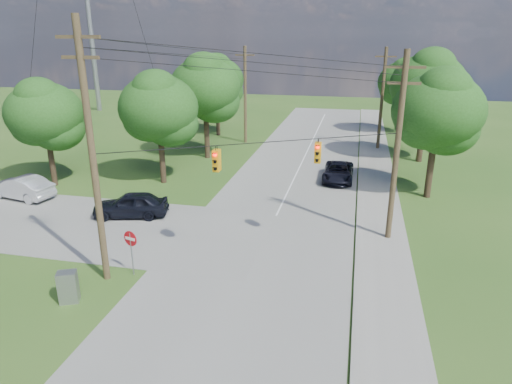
% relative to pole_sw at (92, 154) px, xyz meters
% --- Properties ---
extents(ground, '(140.00, 140.00, 0.00)m').
position_rel_pole_sw_xyz_m(ground, '(4.60, -0.40, -6.23)').
color(ground, '#2C521B').
rests_on(ground, ground).
extents(main_road, '(10.00, 100.00, 0.03)m').
position_rel_pole_sw_xyz_m(main_road, '(6.60, 4.60, -6.21)').
color(main_road, gray).
rests_on(main_road, ground).
extents(sidewalk_east, '(2.60, 100.00, 0.12)m').
position_rel_pole_sw_xyz_m(sidewalk_east, '(13.30, 4.60, -6.17)').
color(sidewalk_east, gray).
rests_on(sidewalk_east, ground).
extents(pole_sw, '(2.00, 0.32, 12.00)m').
position_rel_pole_sw_xyz_m(pole_sw, '(0.00, 0.00, 0.00)').
color(pole_sw, brown).
rests_on(pole_sw, ground).
extents(pole_ne, '(2.00, 0.32, 10.50)m').
position_rel_pole_sw_xyz_m(pole_ne, '(13.50, 7.60, -0.76)').
color(pole_ne, brown).
rests_on(pole_ne, ground).
extents(pole_north_e, '(2.00, 0.32, 10.00)m').
position_rel_pole_sw_xyz_m(pole_north_e, '(13.50, 29.60, -1.10)').
color(pole_north_e, brown).
rests_on(pole_north_e, ground).
extents(pole_north_w, '(2.00, 0.32, 10.00)m').
position_rel_pole_sw_xyz_m(pole_north_w, '(-0.40, 29.60, -1.10)').
color(pole_north_w, brown).
rests_on(pole_north_w, ground).
extents(power_lines, '(13.93, 29.62, 4.93)m').
position_rel_pole_sw_xyz_m(power_lines, '(6.10, 11.14, 2.93)').
color(power_lines, black).
rests_on(power_lines, ground).
extents(traffic_signals, '(4.91, 3.27, 1.05)m').
position_rel_pole_sw_xyz_m(traffic_signals, '(7.15, 4.03, -0.73)').
color(traffic_signals, '#EEA10E').
rests_on(traffic_signals, ground).
extents(tree_w_near, '(6.00, 6.00, 8.40)m').
position_rel_pole_sw_xyz_m(tree_w_near, '(-3.40, 14.60, -0.30)').
color(tree_w_near, '#3D2D1E').
rests_on(tree_w_near, ground).
extents(tree_w_mid, '(6.40, 6.40, 9.22)m').
position_rel_pole_sw_xyz_m(tree_w_mid, '(-2.40, 22.60, 0.35)').
color(tree_w_mid, '#3D2D1E').
rests_on(tree_w_mid, ground).
extents(tree_w_far, '(6.00, 6.00, 8.73)m').
position_rel_pole_sw_xyz_m(tree_w_far, '(-4.40, 32.60, 0.02)').
color(tree_w_far, '#3D2D1E').
rests_on(tree_w_far, ground).
extents(tree_e_near, '(6.20, 6.20, 8.81)m').
position_rel_pole_sw_xyz_m(tree_e_near, '(16.60, 15.60, 0.02)').
color(tree_e_near, '#3D2D1E').
rests_on(tree_e_near, ground).
extents(tree_e_mid, '(6.60, 6.60, 9.64)m').
position_rel_pole_sw_xyz_m(tree_e_mid, '(17.10, 25.60, 0.68)').
color(tree_e_mid, '#3D2D1E').
rests_on(tree_e_mid, ground).
extents(tree_e_far, '(5.80, 5.80, 8.32)m').
position_rel_pole_sw_xyz_m(tree_e_far, '(16.10, 37.60, -0.31)').
color(tree_e_far, '#3D2D1E').
rests_on(tree_e_far, ground).
extents(tree_cross_n, '(5.60, 5.60, 7.91)m').
position_rel_pole_sw_xyz_m(tree_cross_n, '(-11.40, 12.10, -0.63)').
color(tree_cross_n, '#3D2D1E').
rests_on(tree_cross_n, ground).
extents(car_cross_dark, '(5.05, 3.01, 1.61)m').
position_rel_pole_sw_xyz_m(car_cross_dark, '(-2.51, 7.45, -5.39)').
color(car_cross_dark, black).
rests_on(car_cross_dark, cross_road).
extents(car_cross_silver, '(5.20, 2.59, 1.64)m').
position_rel_pole_sw_xyz_m(car_cross_silver, '(-11.77, 8.90, -5.38)').
color(car_cross_silver, silver).
rests_on(car_cross_silver, cross_road).
extents(car_main_north, '(2.33, 5.01, 1.39)m').
position_rel_pole_sw_xyz_m(car_main_north, '(10.10, 18.12, -5.50)').
color(car_main_north, black).
rests_on(car_main_north, main_road).
extents(control_cabinet, '(0.97, 0.85, 1.46)m').
position_rel_pole_sw_xyz_m(control_cabinet, '(-0.54, -2.21, -5.50)').
color(control_cabinet, gray).
rests_on(control_cabinet, ground).
extents(do_not_enter_sign, '(0.76, 0.24, 2.33)m').
position_rel_pole_sw_xyz_m(do_not_enter_sign, '(1.10, 0.60, -4.53)').
color(do_not_enter_sign, gray).
rests_on(do_not_enter_sign, ground).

